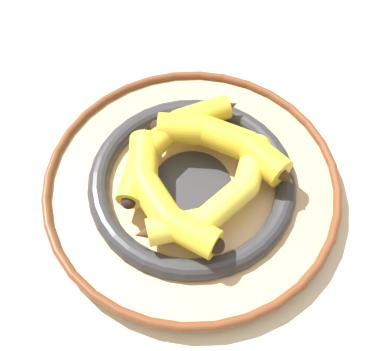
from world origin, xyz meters
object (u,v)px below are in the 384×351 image
at_px(banana_a, 218,199).
at_px(banana_d, 161,194).
at_px(decorative_bowl, 192,185).
at_px(banana_b, 226,143).
at_px(banana_c, 169,140).

height_order(banana_a, banana_d, banana_d).
height_order(decorative_bowl, banana_d, banana_d).
relative_size(decorative_bowl, banana_a, 2.07).
distance_m(decorative_bowl, banana_b, 0.07).
height_order(banana_a, banana_c, same).
bearing_deg(decorative_bowl, banana_d, 58.73).
relative_size(decorative_bowl, banana_b, 1.91).
bearing_deg(banana_c, decorative_bowl, 73.20).
distance_m(banana_a, banana_b, 0.08).
bearing_deg(banana_c, banana_b, 125.03).
xyz_separation_m(banana_a, banana_c, (0.08, -0.07, -0.00)).
height_order(banana_b, banana_d, banana_b).
relative_size(banana_b, banana_c, 1.01).
xyz_separation_m(banana_a, banana_d, (0.06, 0.01, 0.00)).
xyz_separation_m(banana_b, banana_c, (0.07, 0.01, -0.00)).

